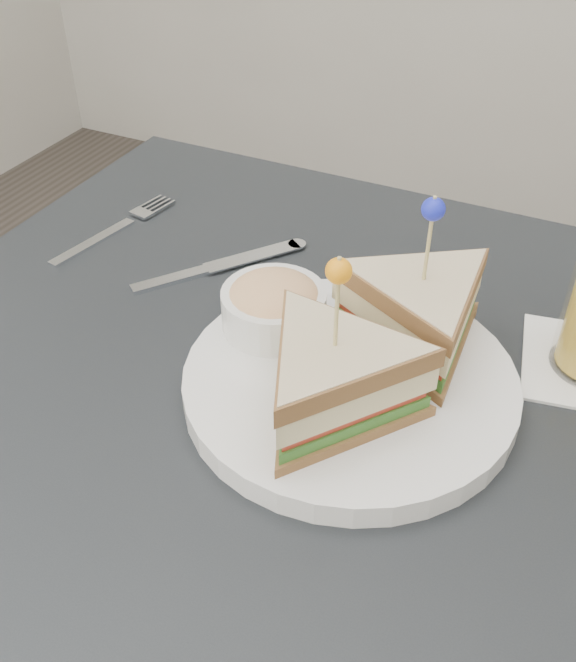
# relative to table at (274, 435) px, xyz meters

# --- Properties ---
(table) EXTENTS (0.80, 0.80, 0.75)m
(table) POSITION_rel_table_xyz_m (0.00, 0.00, 0.00)
(table) COLOR black
(table) RESTS_ON ground
(plate_meal) EXTENTS (0.39, 0.39, 0.17)m
(plate_meal) POSITION_rel_table_xyz_m (0.08, 0.02, 0.12)
(plate_meal) COLOR white
(plate_meal) RESTS_ON table
(cutlery_fork) EXTENTS (0.05, 0.19, 0.01)m
(cutlery_fork) POSITION_rel_table_xyz_m (-0.29, 0.16, 0.08)
(cutlery_fork) COLOR silver
(cutlery_fork) RESTS_ON table
(cutlery_knife) EXTENTS (0.14, 0.18, 0.01)m
(cutlery_knife) POSITION_rel_table_xyz_m (-0.14, 0.13, 0.08)
(cutlery_knife) COLOR silver
(cutlery_knife) RESTS_ON table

